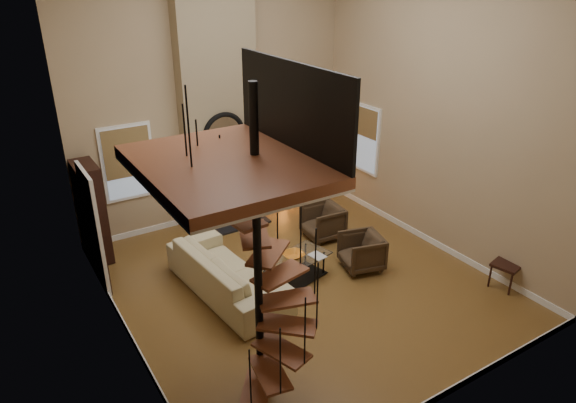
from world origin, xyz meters
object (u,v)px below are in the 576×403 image
sofa (226,272)px  floor_lamp (191,185)px  hutch (92,212)px  side_chair (510,258)px  accent_lamp (283,196)px  coffee_table (295,267)px  armchair_far (365,251)px  armchair_near (326,221)px

sofa → floor_lamp: 1.85m
hutch → side_chair: size_ratio=1.97×
floor_lamp → hutch: bearing=153.2°
hutch → accent_lamp: bearing=1.2°
hutch → coffee_table: 3.89m
armchair_far → accent_lamp: 3.09m
side_chair → armchair_near: bearing=117.7°
coffee_table → floor_lamp: (-1.07, 1.86, 1.13)m
armchair_near → floor_lamp: floor_lamp is taller
coffee_table → side_chair: bearing=-33.8°
accent_lamp → armchair_near: bearing=-91.3°
coffee_table → accent_lamp: (1.47, 2.78, -0.03)m
hutch → side_chair: bearing=-39.4°
accent_lamp → hutch: bearing=-178.8°
hutch → armchair_far: bearing=-36.6°
accent_lamp → side_chair: 5.09m
sofa → armchair_far: bearing=-109.4°
armchair_far → side_chair: side_chair is taller
armchair_far → accent_lamp: armchair_far is taller
hutch → coffee_table: bearing=-44.7°
floor_lamp → armchair_near: bearing=-17.8°
armchair_near → coffee_table: 1.78m
coffee_table → side_chair: size_ratio=1.48×
armchair_far → floor_lamp: floor_lamp is taller
coffee_table → side_chair: (3.06, -2.05, 0.24)m
coffee_table → hutch: bearing=135.3°
accent_lamp → side_chair: (1.59, -4.83, 0.28)m
armchair_near → side_chair: 3.51m
hutch → side_chair: hutch is taller
armchair_far → accent_lamp: (0.15, 3.09, -0.10)m
sofa → side_chair: 4.84m
coffee_table → accent_lamp: bearing=62.2°
hutch → coffee_table: size_ratio=1.33×
hutch → accent_lamp: size_ratio=3.91×
sofa → armchair_near: bearing=-79.3°
armchair_near → armchair_far: size_ratio=1.04×
sofa → accent_lamp: sofa is taller
hutch → armchair_near: 4.50m
armchair_far → side_chair: (1.74, -1.74, 0.17)m
armchair_far → floor_lamp: (-2.40, 2.17, 1.06)m
sofa → armchair_near: sofa is taller
hutch → accent_lamp: 4.25m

